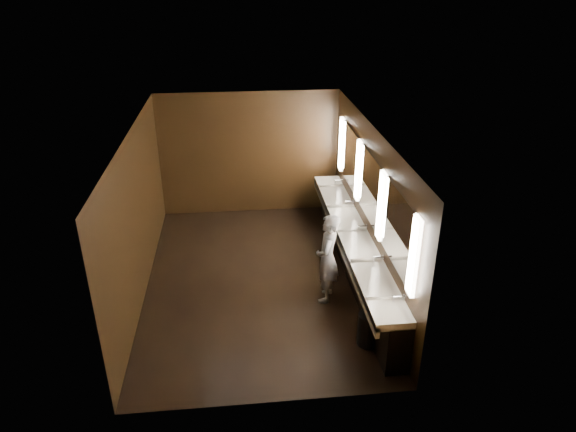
# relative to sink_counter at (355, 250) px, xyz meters

# --- Properties ---
(floor) EXTENTS (6.00, 6.00, 0.00)m
(floor) POSITION_rel_sink_counter_xyz_m (-1.79, 0.00, -0.50)
(floor) COLOR black
(floor) RESTS_ON ground
(ceiling) EXTENTS (4.00, 6.00, 0.02)m
(ceiling) POSITION_rel_sink_counter_xyz_m (-1.79, 0.00, 2.30)
(ceiling) COLOR #2D2D2B
(ceiling) RESTS_ON wall_back
(wall_back) EXTENTS (4.00, 0.02, 2.80)m
(wall_back) POSITION_rel_sink_counter_xyz_m (-1.79, 3.00, 0.90)
(wall_back) COLOR black
(wall_back) RESTS_ON floor
(wall_front) EXTENTS (4.00, 0.02, 2.80)m
(wall_front) POSITION_rel_sink_counter_xyz_m (-1.79, -3.00, 0.90)
(wall_front) COLOR black
(wall_front) RESTS_ON floor
(wall_left) EXTENTS (0.02, 6.00, 2.80)m
(wall_left) POSITION_rel_sink_counter_xyz_m (-3.79, 0.00, 0.90)
(wall_left) COLOR black
(wall_left) RESTS_ON floor
(wall_right) EXTENTS (0.02, 6.00, 2.80)m
(wall_right) POSITION_rel_sink_counter_xyz_m (0.21, 0.00, 0.90)
(wall_right) COLOR black
(wall_right) RESTS_ON floor
(sink_counter) EXTENTS (0.55, 5.40, 1.01)m
(sink_counter) POSITION_rel_sink_counter_xyz_m (0.00, 0.00, 0.00)
(sink_counter) COLOR black
(sink_counter) RESTS_ON floor
(mirror_band) EXTENTS (0.06, 5.03, 1.15)m
(mirror_band) POSITION_rel_sink_counter_xyz_m (0.19, -0.00, 1.25)
(mirror_band) COLOR white
(mirror_band) RESTS_ON wall_right
(person) EXTENTS (0.55, 0.67, 1.59)m
(person) POSITION_rel_sink_counter_xyz_m (-0.65, -0.72, 0.30)
(person) COLOR #89A0CD
(person) RESTS_ON floor
(trash_bin) EXTENTS (0.35, 0.35, 0.53)m
(trash_bin) POSITION_rel_sink_counter_xyz_m (-0.22, -1.97, -0.23)
(trash_bin) COLOR black
(trash_bin) RESTS_ON floor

